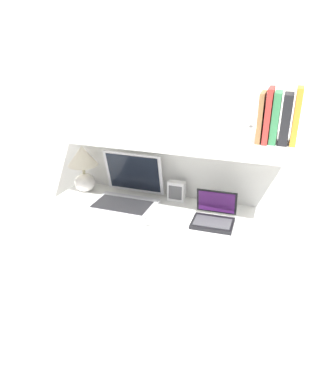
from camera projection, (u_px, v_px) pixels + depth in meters
The scene contains 16 objects.
ground_plane at pixel (141, 348), 1.97m from camera, with size 12.00×12.00×0.00m, color #B2AD9E.
wall_back at pixel (178, 117), 2.04m from camera, with size 6.00×0.05×2.40m.
desk at pixel (158, 268), 2.07m from camera, with size 1.39×0.59×0.71m.
back_riser at pixel (175, 213), 2.25m from camera, with size 1.39×0.04×1.15m.
shelf at pixel (162, 135), 1.80m from camera, with size 1.39×0.53×0.03m.
table_lamp at pixel (83, 164), 2.17m from camera, with size 0.19×0.19×0.30m.
laptop_large at pixel (127, 194), 2.05m from camera, with size 0.38×0.34×0.29m.
laptop_small at pixel (214, 216), 1.84m from camera, with size 0.23×0.21×0.16m.
computer_mouse at pixel (152, 220), 1.84m from camera, with size 0.10×0.13×0.04m.
router_box at pixel (176, 191), 2.09m from camera, with size 0.10×0.05×0.12m.
book_orange at pixel (296, 116), 1.55m from camera, with size 0.03×0.13×0.26m.
book_black at pixel (286, 119), 1.57m from camera, with size 0.04×0.14×0.23m.
book_green at pixel (276, 118), 1.58m from camera, with size 0.03×0.14×0.23m.
book_red at pixel (268, 115), 1.59m from camera, with size 0.03×0.17×0.25m.
book_brown at pixel (261, 117), 1.60m from camera, with size 0.02×0.15×0.23m.
shelf_gadget at pixel (67, 117), 1.96m from camera, with size 0.08×0.06×0.07m.
Camera 1 is at (0.61, -1.30, 1.62)m, focal length 32.00 mm.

